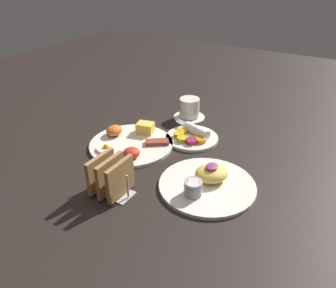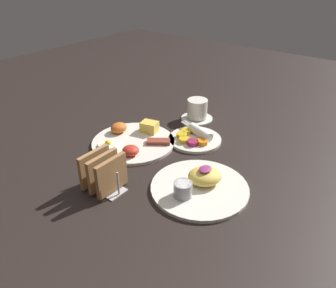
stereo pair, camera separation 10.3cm
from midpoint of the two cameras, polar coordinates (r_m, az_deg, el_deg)
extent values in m
plane|color=black|center=(0.97, -2.00, -4.27)|extent=(3.00, 3.00, 0.00)
cylinder|color=silver|center=(1.09, -9.09, -0.13)|extent=(0.27, 0.27, 0.01)
cube|color=#E5C64C|center=(1.14, -6.55, 2.74)|extent=(0.06, 0.06, 0.04)
ellipsoid|color=#C66023|center=(1.14, -11.92, 2.25)|extent=(0.06, 0.05, 0.03)
cylinder|color=#F4EACC|center=(1.06, -13.39, -0.83)|extent=(0.06, 0.06, 0.01)
sphere|color=yellow|center=(1.06, -13.42, -0.55)|extent=(0.02, 0.02, 0.02)
ellipsoid|color=red|center=(1.01, -9.30, -1.59)|extent=(0.05, 0.05, 0.03)
cube|color=brown|center=(1.07, -4.68, 0.25)|extent=(0.07, 0.08, 0.01)
cylinder|color=silver|center=(1.11, 1.55, 0.98)|extent=(0.18, 0.18, 0.01)
cylinder|color=gold|center=(1.13, -0.05, 2.29)|extent=(0.04, 0.04, 0.01)
cylinder|color=gold|center=(1.11, -0.75, 1.58)|extent=(0.04, 0.04, 0.01)
cylinder|color=gold|center=(1.08, -0.21, 0.79)|extent=(0.04, 0.04, 0.01)
cylinder|color=#99234C|center=(1.07, 1.33, 0.39)|extent=(0.04, 0.04, 0.01)
cylinder|color=orange|center=(1.08, 3.00, 0.61)|extent=(0.04, 0.04, 0.01)
cylinder|color=white|center=(1.12, 2.42, 2.28)|extent=(0.06, 0.10, 0.03)
cube|color=silver|center=(1.16, -0.26, 3.49)|extent=(0.02, 0.05, 0.00)
cube|color=silver|center=(1.17, 0.19, 3.66)|extent=(0.02, 0.05, 0.00)
cylinder|color=silver|center=(0.89, 3.55, -7.32)|extent=(0.26, 0.26, 0.01)
ellipsoid|color=#EAC651|center=(0.89, 4.31, -5.25)|extent=(0.12, 0.12, 0.04)
ellipsoid|color=#8C3366|center=(0.88, 4.37, -4.03)|extent=(0.04, 0.03, 0.01)
cylinder|color=#99999E|center=(0.84, 0.89, -7.79)|extent=(0.05, 0.05, 0.04)
cylinder|color=white|center=(0.83, 0.90, -6.91)|extent=(0.04, 0.04, 0.01)
cube|color=#B7B7BC|center=(0.90, -12.99, -8.08)|extent=(0.06, 0.12, 0.01)
cube|color=#9A6C3E|center=(0.85, -11.79, -6.11)|extent=(0.10, 0.01, 0.10)
cube|color=#9E7043|center=(0.87, -13.37, -5.42)|extent=(0.10, 0.01, 0.10)
cube|color=#9F7143|center=(0.89, -14.89, -4.76)|extent=(0.10, 0.01, 0.10)
cylinder|color=#B7B7BC|center=(0.84, -10.56, -7.38)|extent=(0.01, 0.01, 0.07)
cylinder|color=#B7B7BC|center=(0.91, -15.76, -5.07)|extent=(0.01, 0.01, 0.07)
cylinder|color=silver|center=(1.27, 1.37, 4.74)|extent=(0.12, 0.12, 0.01)
cylinder|color=silver|center=(1.25, 1.39, 6.36)|extent=(0.08, 0.08, 0.07)
cylinder|color=#381E0F|center=(1.24, 1.41, 7.63)|extent=(0.06, 0.06, 0.01)
camera|label=1|loc=(0.05, -92.86, -1.65)|focal=35.00mm
camera|label=2|loc=(0.05, 87.14, 1.65)|focal=35.00mm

